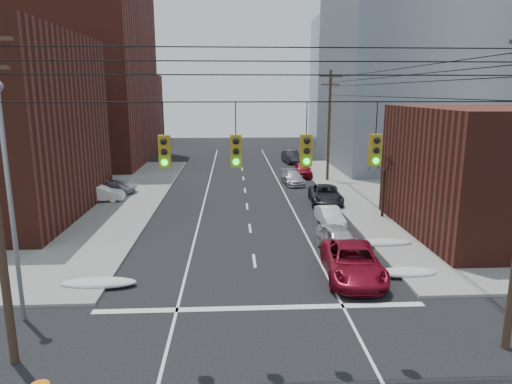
{
  "coord_description": "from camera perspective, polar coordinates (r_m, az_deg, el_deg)",
  "views": [
    {
      "loc": [
        -1.11,
        -11.15,
        8.9
      ],
      "look_at": [
        0.28,
        15.63,
        3.0
      ],
      "focal_mm": 32.0,
      "sensor_mm": 36.0,
      "label": 1
    }
  ],
  "objects": [
    {
      "name": "bare_tree",
      "position": [
        33.58,
        15.66,
        0.64
      ],
      "size": [
        2.09,
        2.2,
        4.93
      ],
      "color": "black",
      "rests_on": "ground"
    },
    {
      "name": "building_brick_tall",
      "position": [
        63.72,
        -25.14,
        16.77
      ],
      "size": [
        24.0,
        20.0,
        30.0
      ],
      "primitive_type": "cube",
      "color": "maroon",
      "rests_on": "ground"
    },
    {
      "name": "parked_car_c",
      "position": [
        37.44,
        8.68,
        -0.34
      ],
      "size": [
        2.83,
        5.46,
        1.47
      ],
      "primitive_type": "imported",
      "rotation": [
        0.0,
        0.0,
        -0.08
      ],
      "color": "black",
      "rests_on": "ground"
    },
    {
      "name": "lot_car_d",
      "position": [
        41.88,
        -26.08,
        -0.08
      ],
      "size": [
        3.89,
        2.56,
        1.23
      ],
      "primitive_type": "imported",
      "rotation": [
        0.0,
        0.0,
        1.24
      ],
      "color": "#AEADB2",
      "rests_on": "sidewalk_nw"
    },
    {
      "name": "building_office",
      "position": [
        59.9,
        20.47,
        15.1
      ],
      "size": [
        22.0,
        20.0,
        25.0
      ],
      "primitive_type": "cube",
      "color": "gray",
      "rests_on": "ground"
    },
    {
      "name": "parked_car_f",
      "position": [
        58.74,
        4.42,
        4.41
      ],
      "size": [
        2.21,
        4.87,
        1.55
      ],
      "primitive_type": "imported",
      "rotation": [
        0.0,
        0.0,
        0.12
      ],
      "color": "black",
      "rests_on": "ground"
    },
    {
      "name": "street_light",
      "position": [
        19.39,
        -28.57,
        0.91
      ],
      "size": [
        0.44,
        0.44,
        9.32
      ],
      "color": "gray",
      "rests_on": "ground"
    },
    {
      "name": "snow_ne",
      "position": [
        23.96,
        18.32,
        -9.51
      ],
      "size": [
        3.0,
        1.08,
        0.42
      ],
      "primitive_type": "ellipsoid",
      "color": "silver",
      "rests_on": "ground"
    },
    {
      "name": "parked_car_d",
      "position": [
        44.97,
        4.64,
        1.78
      ],
      "size": [
        2.14,
        4.54,
        1.28
      ],
      "primitive_type": "imported",
      "rotation": [
        0.0,
        0.0,
        0.08
      ],
      "color": "#B9B9BE",
      "rests_on": "ground"
    },
    {
      "name": "snow_nw",
      "position": [
        22.83,
        -19.06,
        -10.68
      ],
      "size": [
        3.5,
        1.08,
        0.42
      ],
      "primitive_type": "ellipsoid",
      "color": "silver",
      "rests_on": "ground"
    },
    {
      "name": "parked_car_b",
      "position": [
        31.4,
        9.21,
        -3.04
      ],
      "size": [
        1.53,
        3.86,
        1.25
      ],
      "primitive_type": "imported",
      "rotation": [
        0.0,
        0.0,
        0.05
      ],
      "color": "white",
      "rests_on": "ground"
    },
    {
      "name": "lot_car_a",
      "position": [
        39.26,
        -19.02,
        -0.18
      ],
      "size": [
        4.12,
        1.8,
        1.32
      ],
      "primitive_type": "imported",
      "rotation": [
        0.0,
        0.0,
        1.67
      ],
      "color": "white",
      "rests_on": "sidewalk_nw"
    },
    {
      "name": "utility_pole_far",
      "position": [
        46.27,
        9.13,
        8.39
      ],
      "size": [
        2.2,
        0.28,
        11.0
      ],
      "color": "#473323",
      "rests_on": "ground"
    },
    {
      "name": "building_brick_far",
      "position": [
        88.76,
        -19.55,
        9.83
      ],
      "size": [
        22.0,
        18.0,
        12.0
      ],
      "primitive_type": "cube",
      "color": "#4E2017",
      "rests_on": "ground"
    },
    {
      "name": "lot_car_b",
      "position": [
        42.35,
        -18.22,
        0.87
      ],
      "size": [
        5.61,
        3.15,
        1.48
      ],
      "primitive_type": "imported",
      "rotation": [
        0.0,
        0.0,
        1.44
      ],
      "color": "#B0AFB4",
      "rests_on": "sidewalk_nw"
    },
    {
      "name": "traffic_signals",
      "position": [
        14.28,
        1.89,
        5.44
      ],
      "size": [
        17.0,
        0.42,
        2.02
      ],
      "color": "black",
      "rests_on": "ground"
    },
    {
      "name": "building_glass",
      "position": [
        84.97,
        14.63,
        13.43
      ],
      "size": [
        20.0,
        18.0,
        22.0
      ],
      "primitive_type": "cube",
      "color": "gray",
      "rests_on": "ground"
    },
    {
      "name": "red_pickup",
      "position": [
        22.99,
        12.0,
        -8.51
      ],
      "size": [
        3.1,
        5.92,
        1.59
      ],
      "primitive_type": "imported",
      "rotation": [
        0.0,
        0.0,
        -0.08
      ],
      "color": "maroon",
      "rests_on": "ground"
    },
    {
      "name": "parked_car_e",
      "position": [
        49.11,
        5.88,
        2.78
      ],
      "size": [
        1.91,
        4.44,
        1.49
      ],
      "primitive_type": "imported",
      "rotation": [
        0.0,
        0.0,
        -0.03
      ],
      "color": "maroon",
      "rests_on": "ground"
    },
    {
      "name": "snow_east_far",
      "position": [
        27.94,
        15.01,
        -6.16
      ],
      "size": [
        4.0,
        1.08,
        0.42
      ],
      "primitive_type": "ellipsoid",
      "color": "silver",
      "rests_on": "ground"
    },
    {
      "name": "parked_car_a",
      "position": [
        26.14,
        10.3,
        -5.97
      ],
      "size": [
        2.22,
        4.55,
        1.5
      ],
      "primitive_type": "imported",
      "rotation": [
        0.0,
        0.0,
        0.11
      ],
      "color": "silver",
      "rests_on": "ground"
    }
  ]
}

